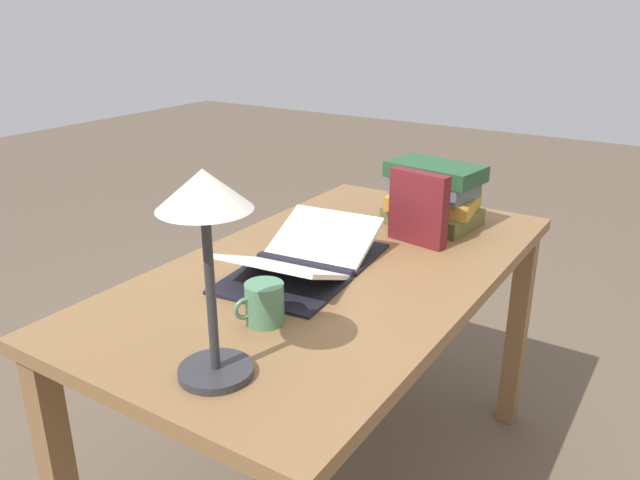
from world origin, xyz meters
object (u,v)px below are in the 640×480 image
at_px(open_book, 304,259).
at_px(book_stack_tall, 434,196).
at_px(coffee_mug, 264,303).
at_px(book_standing_upright, 418,208).
at_px(reading_lamp, 206,221).

height_order(open_book, book_stack_tall, book_stack_tall).
bearing_deg(book_stack_tall, coffee_mug, -3.26).
xyz_separation_m(book_standing_upright, coffee_mug, (0.62, -0.08, -0.06)).
relative_size(open_book, book_standing_upright, 2.47).
xyz_separation_m(open_book, reading_lamp, (0.50, 0.14, 0.28)).
bearing_deg(coffee_mug, book_standing_upright, 173.09).
xyz_separation_m(book_stack_tall, coffee_mug, (0.81, -0.05, -0.05)).
distance_m(book_standing_upright, reading_lamp, 0.86).
bearing_deg(coffee_mug, reading_lamp, 12.97).
bearing_deg(book_standing_upright, open_book, -17.23).
xyz_separation_m(book_standing_upright, reading_lamp, (0.84, -0.03, 0.20)).
relative_size(book_standing_upright, coffee_mug, 1.91).
distance_m(open_book, coffee_mug, 0.31).
height_order(book_standing_upright, reading_lamp, reading_lamp).
xyz_separation_m(open_book, book_stack_tall, (-0.51, 0.14, 0.06)).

